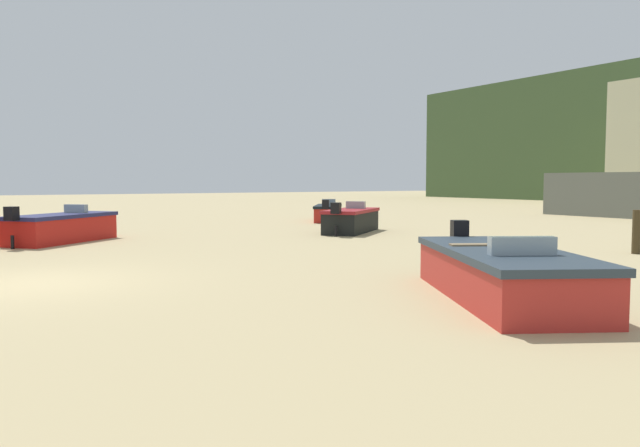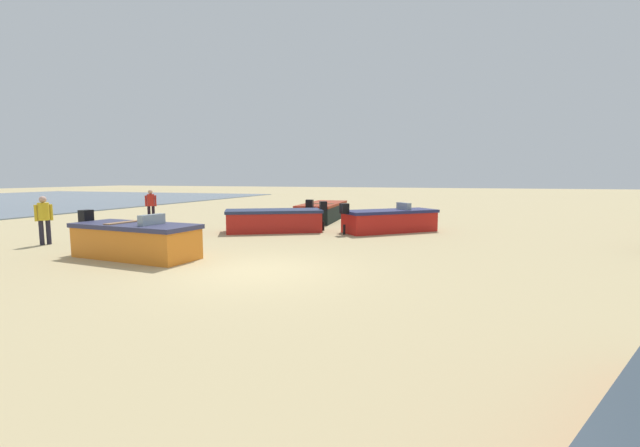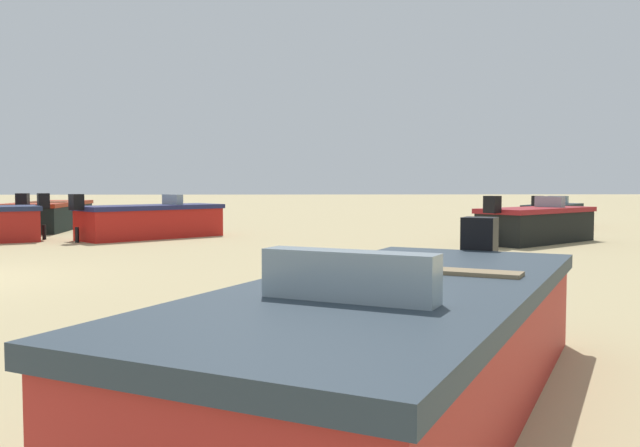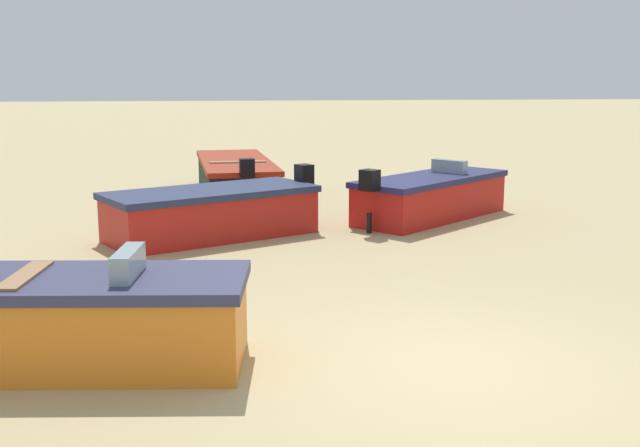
% 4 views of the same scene
% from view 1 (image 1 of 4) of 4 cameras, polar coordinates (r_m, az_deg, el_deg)
% --- Properties ---
extents(ground_plane, '(160.00, 160.00, 0.00)m').
position_cam_1_polar(ground_plane, '(12.87, -25.77, -5.16)').
color(ground_plane, tan).
extents(boat_red_1, '(4.94, 3.76, 1.16)m').
position_cam_1_polar(boat_red_1, '(10.58, 16.65, -4.48)').
color(boat_red_1, '#B42923').
rests_on(boat_red_1, ground).
extents(boat_black_4, '(3.28, 3.62, 1.20)m').
position_cam_1_polar(boat_black_4, '(23.29, 2.93, 0.30)').
color(boat_black_4, black).
rests_on(boat_black_4, ground).
extents(boat_red_5, '(3.59, 3.07, 1.10)m').
position_cam_1_polar(boat_red_5, '(29.79, 0.76, 1.02)').
color(boat_red_5, red).
rests_on(boat_red_5, ground).
extents(boat_red_7, '(3.64, 3.87, 1.22)m').
position_cam_1_polar(boat_red_7, '(21.20, -22.94, -0.35)').
color(boat_red_7, red).
rests_on(boat_red_7, ground).
extents(mooring_post_near_water, '(0.22, 0.22, 1.19)m').
position_cam_1_polar(mooring_post_near_water, '(18.44, 27.46, -0.70)').
color(mooring_post_near_water, '#3E321D').
rests_on(mooring_post_near_water, ground).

